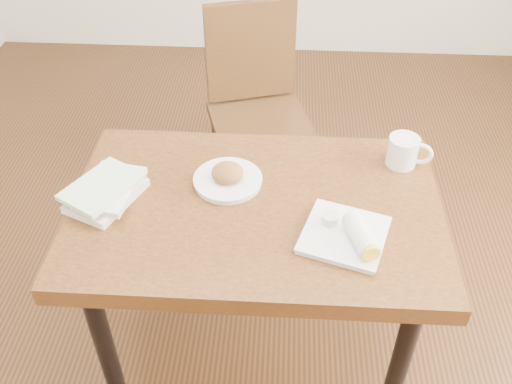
# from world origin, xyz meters

# --- Properties ---
(ground) EXTENTS (4.00, 5.00, 0.01)m
(ground) POSITION_xyz_m (0.00, 0.00, -0.01)
(ground) COLOR #472814
(ground) RESTS_ON ground
(table) EXTENTS (1.12, 0.73, 0.75)m
(table) POSITION_xyz_m (0.00, 0.00, 0.66)
(table) COLOR brown
(table) RESTS_ON ground
(chair_far) EXTENTS (0.52, 0.52, 0.95)m
(chair_far) POSITION_xyz_m (-0.05, 0.92, 0.55)
(chair_far) COLOR #4A3015
(chair_far) RESTS_ON ground
(plate_scone) EXTENTS (0.22, 0.22, 0.07)m
(plate_scone) POSITION_xyz_m (-0.09, 0.10, 0.77)
(plate_scone) COLOR white
(plate_scone) RESTS_ON table
(coffee_mug) EXTENTS (0.15, 0.10, 0.10)m
(coffee_mug) POSITION_xyz_m (0.46, 0.23, 0.80)
(coffee_mug) COLOR white
(coffee_mug) RESTS_ON table
(plate_burrito) EXTENTS (0.28, 0.28, 0.08)m
(plate_burrito) POSITION_xyz_m (0.27, -0.14, 0.77)
(plate_burrito) COLOR white
(plate_burrito) RESTS_ON table
(book_stack) EXTENTS (0.25, 0.28, 0.06)m
(book_stack) POSITION_xyz_m (-0.45, 0.00, 0.78)
(book_stack) COLOR white
(book_stack) RESTS_ON table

